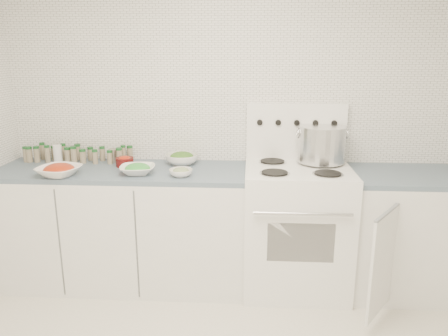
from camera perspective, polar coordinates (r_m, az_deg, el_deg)
room_walls at (r=1.89m, az=-0.48°, el=9.41°), size 3.54×3.04×2.52m
counter_left at (r=3.46m, az=-12.90°, el=-7.35°), size 1.85×0.62×0.90m
stove at (r=3.32m, az=9.37°, el=-7.26°), size 0.76×0.70×1.36m
counter_right at (r=3.52m, az=22.89°, el=-7.80°), size 0.89×0.95×0.90m
stock_pot at (r=3.31m, az=12.63°, el=3.27°), size 0.37×0.35×0.27m
bowl_tomato at (r=3.25m, az=-20.75°, el=-0.29°), size 0.35×0.35×0.10m
bowl_snowpea at (r=3.15m, az=-11.23°, el=-0.14°), size 0.28×0.28×0.08m
bowl_broccoli at (r=3.37m, az=-5.52°, el=1.28°), size 0.27×0.27×0.10m
bowl_zucchini at (r=3.05m, az=-5.65°, el=-0.53°), size 0.21×0.21×0.07m
bowl_pepper at (r=3.38m, az=-12.84°, el=0.88°), size 0.13×0.13×0.08m
salt_canister at (r=3.66m, az=-20.89°, el=1.76°), size 0.08×0.08×0.13m
tin_can at (r=3.54m, az=-14.21°, el=1.60°), size 0.09×0.09×0.10m
spice_cluster at (r=3.62m, az=-18.85°, el=1.74°), size 0.85×0.16×0.14m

